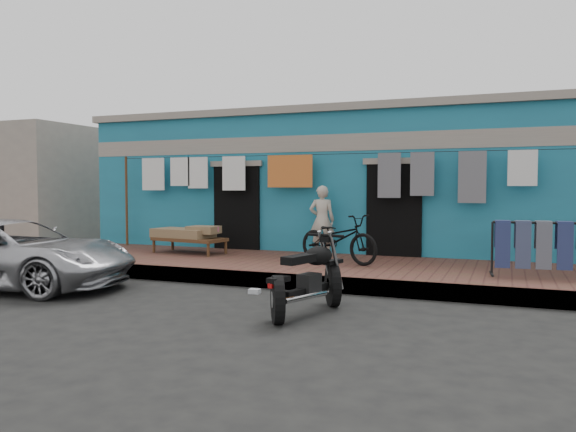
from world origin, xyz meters
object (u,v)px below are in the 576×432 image
object	(u,v)px
seated_person	(322,220)
motorcycle	(307,276)
bicycle	(338,233)
charpoy	(189,240)
jeans_rack	(553,248)
car	(11,253)

from	to	relation	value
seated_person	motorcycle	world-z (taller)	seated_person
bicycle	motorcycle	world-z (taller)	bicycle
charpoy	jeans_rack	xyz separation A→B (m)	(6.86, -0.69, 0.17)
seated_person	jeans_rack	distance (m)	4.46
bicycle	charpoy	world-z (taller)	bicycle
jeans_rack	seated_person	bearing A→B (deg)	160.70
car	bicycle	distance (m)	5.53
motorcycle	charpoy	size ratio (longest dim) A/B	0.95
bicycle	charpoy	distance (m)	3.36
car	bicycle	xyz separation A→B (m)	(4.61, 3.04, 0.22)
seated_person	bicycle	distance (m)	1.30
jeans_rack	charpoy	bearing A→B (deg)	174.29
car	jeans_rack	world-z (taller)	car
car	motorcycle	distance (m)	5.10
bicycle	charpoy	size ratio (longest dim) A/B	0.98
motorcycle	charpoy	distance (m)	5.12
car	charpoy	distance (m)	3.60
motorcycle	jeans_rack	xyz separation A→B (m)	(3.03, 2.72, 0.19)
car	charpoy	bearing A→B (deg)	-30.36
bicycle	motorcycle	size ratio (longest dim) A/B	1.02
seated_person	charpoy	world-z (taller)	seated_person
seated_person	jeans_rack	world-z (taller)	seated_person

